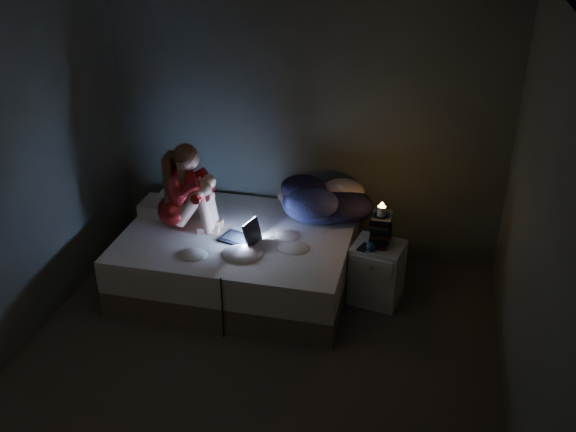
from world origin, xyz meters
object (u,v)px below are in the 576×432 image
(woman, at_px, (174,186))
(nightstand, at_px, (377,272))
(bed, at_px, (238,259))
(phone, at_px, (366,249))
(laptop, at_px, (238,229))
(candle, at_px, (382,211))

(woman, height_order, nightstand, woman)
(bed, bearing_deg, woman, -178.83)
(bed, distance_m, phone, 1.15)
(laptop, height_order, candle, candle)
(laptop, relative_size, nightstand, 0.58)
(bed, height_order, phone, phone)
(nightstand, height_order, candle, candle)
(bed, xyz_separation_m, candle, (1.21, 0.07, 0.59))
(woman, xyz_separation_m, candle, (1.75, 0.08, -0.07))
(bed, height_order, nightstand, nightstand)
(candle, bearing_deg, woman, -177.47)
(woman, xyz_separation_m, phone, (1.65, -0.04, -0.37))
(woman, height_order, candle, woman)
(phone, bearing_deg, candle, 55.98)
(laptop, height_order, phone, laptop)
(laptop, bearing_deg, phone, 20.12)
(bed, distance_m, laptop, 0.40)
(nightstand, height_order, phone, phone)
(woman, height_order, laptop, woman)
(woman, bearing_deg, candle, -2.11)
(bed, relative_size, laptop, 6.11)
(bed, distance_m, candle, 1.34)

